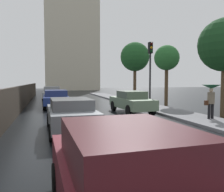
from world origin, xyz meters
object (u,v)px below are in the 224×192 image
car_silver_behind_camera (52,93)px  street_tree_near (167,59)px  car_grey_near_kerb (71,114)px  car_blue_mid_road (56,98)px  car_maroon_far_ahead (130,184)px  pedestrian_with_umbrella_near (211,92)px  street_tree_far (135,57)px  car_green_far_lane (131,102)px  traffic_light (150,63)px

car_silver_behind_camera → street_tree_near: 13.03m
car_grey_near_kerb → car_blue_mid_road: car_grey_near_kerb is taller
car_grey_near_kerb → car_maroon_far_ahead: size_ratio=0.96×
pedestrian_with_umbrella_near → car_grey_near_kerb: bearing=10.4°
car_blue_mid_road → street_tree_far: 11.56m
car_green_far_lane → car_grey_near_kerb: bearing=-135.7°
car_grey_near_kerb → street_tree_far: bearing=-121.2°
car_silver_behind_camera → pedestrian_with_umbrella_near: (7.46, -16.18, 0.73)m
car_blue_mid_road → car_maroon_far_ahead: 15.81m
car_grey_near_kerb → street_tree_far: size_ratio=0.64×
pedestrian_with_umbrella_near → car_blue_mid_road: bearing=-43.5°
car_grey_near_kerb → car_blue_mid_road: size_ratio=0.91×
car_grey_near_kerb → car_maroon_far_ahead: (0.09, -6.66, 0.04)m
car_maroon_far_ahead → traffic_light: traffic_light is taller
car_maroon_far_ahead → street_tree_near: 17.02m
street_tree_near → car_green_far_lane: bearing=-143.0°
pedestrian_with_umbrella_near → car_silver_behind_camera: bearing=-59.2°
car_silver_behind_camera → car_maroon_far_ahead: bearing=94.4°
car_grey_near_kerb → car_silver_behind_camera: car_silver_behind_camera is taller
pedestrian_with_umbrella_near → traffic_light: size_ratio=0.38×
car_green_far_lane → street_tree_far: bearing=65.2°
car_silver_behind_camera → car_grey_near_kerb: bearing=94.5°
pedestrian_with_umbrella_near → street_tree_near: 7.76m
street_tree_far → street_tree_near: bearing=-91.1°
car_silver_behind_camera → car_green_far_lane: size_ratio=1.07×
car_maroon_far_ahead → car_silver_behind_camera: 23.39m
car_grey_near_kerb → car_maroon_far_ahead: car_maroon_far_ahead is taller
car_grey_near_kerb → car_green_far_lane: (4.30, 4.58, 0.02)m
car_grey_near_kerb → car_silver_behind_camera: 16.73m
traffic_light → street_tree_near: street_tree_near is taller
car_green_far_lane → street_tree_near: street_tree_near is taller
car_blue_mid_road → street_tree_near: street_tree_near is taller
car_grey_near_kerb → car_maroon_far_ahead: 6.66m
car_grey_near_kerb → car_green_far_lane: car_green_far_lane is taller
car_green_far_lane → street_tree_far: 12.21m
car_silver_behind_camera → car_green_far_lane: car_silver_behind_camera is taller
car_silver_behind_camera → car_green_far_lane: bearing=114.3°
car_maroon_far_ahead → street_tree_near: street_tree_near is taller
car_silver_behind_camera → traffic_light: (6.26, -11.56, 2.52)m
car_silver_behind_camera → street_tree_near: street_tree_near is taller
car_blue_mid_road → street_tree_near: bearing=171.0°
car_silver_behind_camera → street_tree_far: bearing=173.9°
car_blue_mid_road → pedestrian_with_umbrella_near: bearing=130.4°
car_blue_mid_road → traffic_light: size_ratio=0.99×
car_blue_mid_road → traffic_light: 7.75m
car_maroon_far_ahead → street_tree_far: street_tree_far is taller
car_blue_mid_road → car_green_far_lane: 6.46m
car_grey_near_kerb → pedestrian_with_umbrella_near: 7.14m
car_green_far_lane → street_tree_near: bearing=34.5°
car_silver_behind_camera → street_tree_far: size_ratio=0.73×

